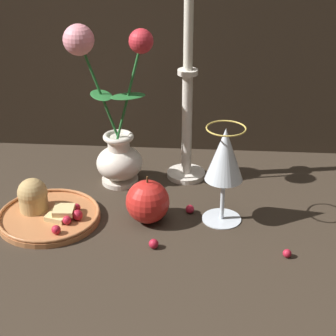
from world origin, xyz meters
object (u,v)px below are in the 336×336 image
apple_beside_vase (148,202)px  candlestick (187,116)px  wine_glass (225,158)px  plate_with_pastries (45,210)px  vase (114,129)px

apple_beside_vase → candlestick: bearing=71.0°
wine_glass → plate_with_pastries: bearing=-176.3°
candlestick → apple_beside_vase: candlestick is taller
candlestick → apple_beside_vase: (-0.06, -0.18, -0.10)m
vase → apple_beside_vase: 0.18m
plate_with_pastries → candlestick: candlestick is taller
plate_with_pastries → apple_beside_vase: bearing=2.0°
wine_glass → candlestick: 0.18m
vase → wine_glass: vase is taller
vase → plate_with_pastries: vase is taller
wine_glass → apple_beside_vase: bearing=-173.9°
wine_glass → candlestick: (-0.07, 0.17, 0.01)m
vase → apple_beside_vase: size_ratio=3.55×
plate_with_pastries → candlestick: 0.34m
vase → wine_glass: (0.22, -0.13, 0.01)m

